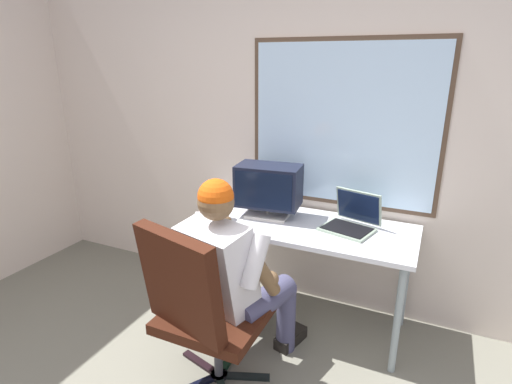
# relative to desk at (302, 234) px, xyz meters

# --- Properties ---
(wall_rear) EXTENTS (4.92, 0.08, 2.63)m
(wall_rear) POSITION_rel_desk_xyz_m (-0.04, 0.36, 0.66)
(wall_rear) COLOR beige
(wall_rear) RESTS_ON ground
(desk) EXTENTS (1.45, 0.61, 0.73)m
(desk) POSITION_rel_desk_xyz_m (0.00, 0.00, 0.00)
(desk) COLOR gray
(desk) RESTS_ON ground
(office_chair) EXTENTS (0.61, 0.66, 1.00)m
(office_chair) POSITION_rel_desk_xyz_m (-0.28, -0.83, -0.10)
(office_chair) COLOR black
(office_chair) RESTS_ON ground
(person_seated) EXTENTS (0.63, 0.83, 1.20)m
(person_seated) POSITION_rel_desk_xyz_m (-0.21, -0.57, -0.04)
(person_seated) COLOR #444361
(person_seated) RESTS_ON ground
(crt_monitor) EXTENTS (0.45, 0.30, 0.36)m
(crt_monitor) POSITION_rel_desk_xyz_m (-0.27, 0.05, 0.28)
(crt_monitor) COLOR beige
(crt_monitor) RESTS_ON desk
(laptop) EXTENTS (0.37, 0.36, 0.24)m
(laptop) POSITION_rel_desk_xyz_m (0.31, 0.08, 0.14)
(laptop) COLOR gray
(laptop) RESTS_ON desk
(wine_glass) EXTENTS (0.09, 0.09, 0.13)m
(wine_glass) POSITION_rel_desk_xyz_m (-0.53, -0.14, 0.16)
(wine_glass) COLOR silver
(wine_glass) RESTS_ON desk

